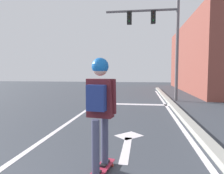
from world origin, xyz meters
name	(u,v)px	position (x,y,z in m)	size (l,w,h in m)	color
lane_line_center	(75,118)	(-0.33, 6.00, 0.00)	(0.12, 20.00, 0.01)	silver
lane_line_curbside	(177,122)	(2.91, 6.00, 0.00)	(0.12, 20.00, 0.01)	silver
stop_bar	(132,104)	(1.37, 9.15, 0.00)	(3.40, 0.40, 0.01)	silver
lane_arrow_stem	(126,149)	(1.54, 3.56, 0.00)	(0.16, 1.40, 0.01)	silver
lane_arrow_head	(129,136)	(1.54, 4.41, 0.00)	(0.56, 0.44, 0.01)	silver
curb_strip	(186,120)	(3.16, 6.00, 0.07)	(0.24, 24.00, 0.14)	#9E9D94
skateboard	(101,170)	(1.24, 2.51, 0.06)	(0.33, 0.85, 0.07)	#AB263E
skater	(100,100)	(1.23, 2.50, 1.11)	(0.45, 0.62, 1.64)	#424462
traffic_signal_mast	(158,32)	(2.65, 10.65, 3.55)	(3.77, 0.34, 5.14)	#625C61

